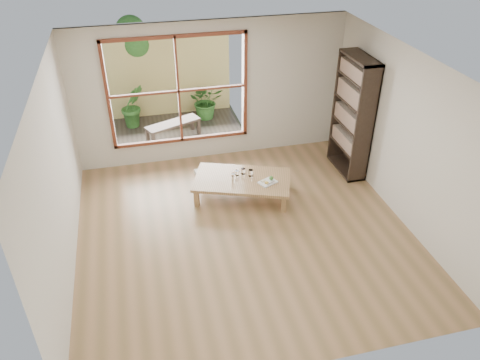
{
  "coord_description": "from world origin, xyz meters",
  "views": [
    {
      "loc": [
        -1.41,
        -5.5,
        4.57
      ],
      "look_at": [
        0.08,
        0.58,
        0.55
      ],
      "focal_mm": 35.0,
      "sensor_mm": 36.0,
      "label": 1
    }
  ],
  "objects_px": {
    "bookshelf": "(353,116)",
    "food_tray": "(268,181)",
    "low_table": "(242,181)",
    "garden_bench": "(173,125)"
  },
  "relations": [
    {
      "from": "low_table",
      "to": "food_tray",
      "type": "distance_m",
      "value": 0.45
    },
    {
      "from": "low_table",
      "to": "bookshelf",
      "type": "xyz_separation_m",
      "value": [
        2.1,
        0.42,
        0.76
      ]
    },
    {
      "from": "low_table",
      "to": "garden_bench",
      "type": "distance_m",
      "value": 2.51
    },
    {
      "from": "bookshelf",
      "to": "food_tray",
      "type": "bearing_deg",
      "value": -159.74
    },
    {
      "from": "low_table",
      "to": "garden_bench",
      "type": "xyz_separation_m",
      "value": [
        -0.88,
        2.35,
        0.02
      ]
    },
    {
      "from": "bookshelf",
      "to": "food_tray",
      "type": "xyz_separation_m",
      "value": [
        -1.71,
        -0.63,
        -0.7
      ]
    },
    {
      "from": "bookshelf",
      "to": "food_tray",
      "type": "relative_size",
      "value": 6.16
    },
    {
      "from": "bookshelf",
      "to": "low_table",
      "type": "bearing_deg",
      "value": -168.71
    },
    {
      "from": "low_table",
      "to": "bookshelf",
      "type": "bearing_deg",
      "value": 31.82
    },
    {
      "from": "food_tray",
      "to": "low_table",
      "type": "bearing_deg",
      "value": 126.71
    }
  ]
}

